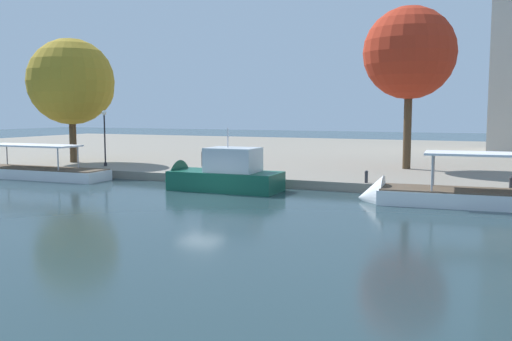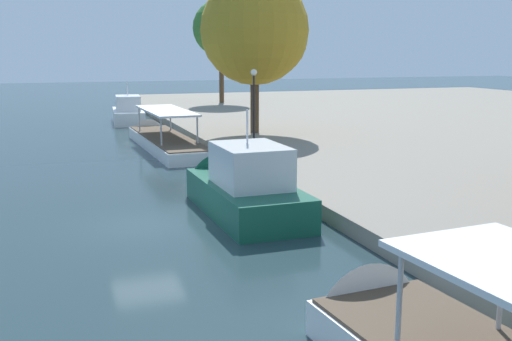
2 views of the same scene
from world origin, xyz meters
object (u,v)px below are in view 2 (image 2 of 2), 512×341
object	(u,v)px
motor_yacht_0	(128,114)
mooring_bollard_0	(444,246)
motor_yacht_2	(241,190)
tree_5	(259,30)
tour_boat_1	(164,144)
tree_3	(221,29)
lamp_post	(254,98)

from	to	relation	value
motor_yacht_0	mooring_bollard_0	distance (m)	41.80
motor_yacht_0	mooring_bollard_0	size ratio (longest dim) A/B	10.14
motor_yacht_2	tree_5	distance (m)	20.29
tour_boat_1	tree_5	xyz separation A→B (m)	(-0.75, 6.95, 7.40)
mooring_bollard_0	tree_5	xyz separation A→B (m)	(-26.87, 4.14, 6.61)
motor_yacht_2	tree_3	distance (m)	45.17
tree_5	motor_yacht_2	bearing A→B (deg)	-21.50
tree_3	tree_5	distance (m)	25.61
tour_boat_1	lamp_post	world-z (taller)	lamp_post
tour_boat_1	tree_3	size ratio (longest dim) A/B	1.25
mooring_bollard_0	lamp_post	world-z (taller)	lamp_post
tour_boat_1	tree_5	bearing A→B (deg)	-85.71
tour_boat_1	lamp_post	bearing A→B (deg)	-131.68
tour_boat_1	motor_yacht_2	world-z (taller)	motor_yacht_2
tree_3	motor_yacht_0	bearing A→B (deg)	-48.55
lamp_post	tree_3	world-z (taller)	tree_3
motor_yacht_0	tree_3	world-z (taller)	tree_3
motor_yacht_2	tree_3	size ratio (longest dim) A/B	0.73
motor_yacht_0	tour_boat_1	bearing A→B (deg)	-174.05
motor_yacht_0	mooring_bollard_0	bearing A→B (deg)	-170.91
lamp_post	tour_boat_1	bearing A→B (deg)	-129.81
mooring_bollard_0	motor_yacht_0	bearing A→B (deg)	-175.72
mooring_bollard_0	lamp_post	distance (m)	22.26
tour_boat_1	tree_3	distance (m)	29.58
motor_yacht_2	lamp_post	xyz separation A→B (m)	(-12.94, 4.97, 2.58)
motor_yacht_0	lamp_post	world-z (taller)	lamp_post
tour_boat_1	tree_5	distance (m)	10.18
tree_3	tour_boat_1	bearing A→B (deg)	-23.80
mooring_bollard_0	tree_3	world-z (taller)	tree_3
motor_yacht_2	lamp_post	size ratio (longest dim) A/B	1.80
tree_3	tree_5	xyz separation A→B (m)	(25.19, -4.49, -1.05)
motor_yacht_2	tree_3	bearing A→B (deg)	-15.98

